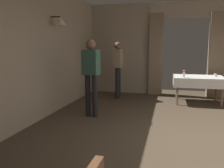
# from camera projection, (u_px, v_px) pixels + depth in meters

# --- Properties ---
(ground) EXTENTS (10.08, 10.08, 0.00)m
(ground) POSITION_uv_depth(u_px,v_px,m) (197.00, 144.00, 3.78)
(ground) COLOR #4C3D2D
(wall_left) EXTENTS (0.49, 8.40, 3.00)m
(wall_left) POSITION_uv_depth(u_px,v_px,m) (17.00, 50.00, 4.31)
(wall_left) COLOR gray
(wall_left) RESTS_ON ground
(wall_back) EXTENTS (6.40, 0.27, 3.00)m
(wall_back) POSITION_uv_depth(u_px,v_px,m) (185.00, 48.00, 7.56)
(wall_back) COLOR gray
(wall_back) RESTS_ON ground
(dining_table_mid) EXTENTS (1.36, 1.05, 0.75)m
(dining_table_mid) POSITION_uv_depth(u_px,v_px,m) (198.00, 80.00, 6.57)
(dining_table_mid) COLOR #7A604C
(dining_table_mid) RESTS_ON ground
(flower_vase_mid) EXTENTS (0.07, 0.07, 0.20)m
(flower_vase_mid) POSITION_uv_depth(u_px,v_px,m) (184.00, 73.00, 6.36)
(flower_vase_mid) COLOR silver
(flower_vase_mid) RESTS_ON dining_table_mid
(glass_mid_b) EXTENTS (0.08, 0.08, 0.09)m
(glass_mid_b) POSITION_uv_depth(u_px,v_px,m) (215.00, 75.00, 6.52)
(glass_mid_b) COLOR silver
(glass_mid_b) RESTS_ON dining_table_mid
(person_waiter_by_doorway) EXTENTS (0.23, 0.37, 1.72)m
(person_waiter_by_doorway) POSITION_uv_depth(u_px,v_px,m) (118.00, 65.00, 7.16)
(person_waiter_by_doorway) COLOR black
(person_waiter_by_doorway) RESTS_ON ground
(person_diner_standing_aside) EXTENTS (0.39, 0.28, 1.72)m
(person_diner_standing_aside) POSITION_uv_depth(u_px,v_px,m) (91.00, 71.00, 5.20)
(person_diner_standing_aside) COLOR black
(person_diner_standing_aside) RESTS_ON ground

